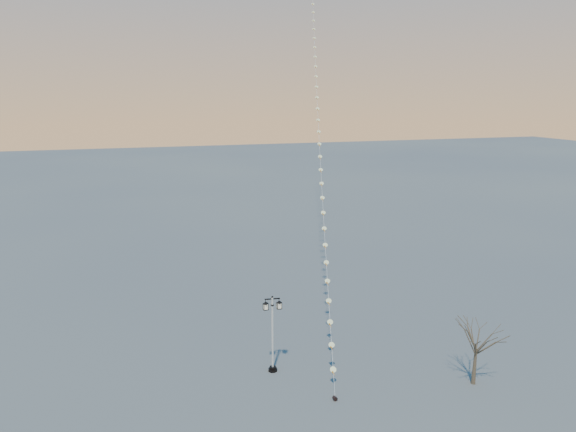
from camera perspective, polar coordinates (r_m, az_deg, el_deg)
name	(u,v)px	position (r m, az deg, el deg)	size (l,w,h in m)	color
ground	(329,396)	(30.41, 4.53, -19.08)	(300.00, 300.00, 0.00)	#585B59
street_lamp	(273,330)	(31.46, -1.70, -12.37)	(1.21, 0.53, 4.80)	black
bare_tree	(477,339)	(31.95, 19.97, -12.52)	(2.42, 2.42, 4.01)	#4E402E
kite_train	(318,79)	(51.96, 3.26, 14.72)	(17.22, 51.03, 35.55)	black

